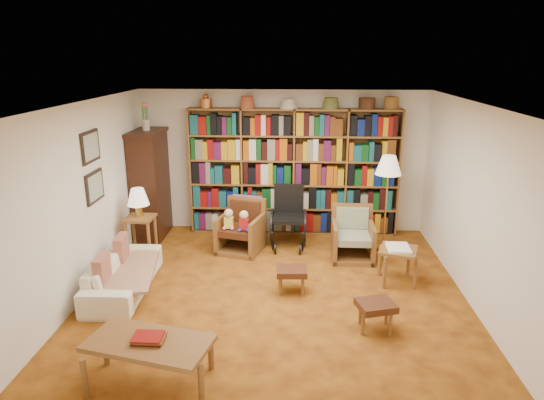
# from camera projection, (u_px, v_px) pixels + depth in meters

# --- Properties ---
(floor) EXTENTS (5.00, 5.00, 0.00)m
(floor) POSITION_uv_depth(u_px,v_px,m) (276.00, 291.00, 6.54)
(floor) COLOR #AB641A
(floor) RESTS_ON ground
(ceiling) EXTENTS (5.00, 5.00, 0.00)m
(ceiling) POSITION_uv_depth(u_px,v_px,m) (276.00, 104.00, 5.82)
(ceiling) COLOR white
(ceiling) RESTS_ON wall_back
(wall_back) EXTENTS (5.00, 0.00, 5.00)m
(wall_back) POSITION_uv_depth(u_px,v_px,m) (283.00, 162.00, 8.57)
(wall_back) COLOR white
(wall_back) RESTS_ON floor
(wall_front) EXTENTS (5.00, 0.00, 5.00)m
(wall_front) POSITION_uv_depth(u_px,v_px,m) (261.00, 297.00, 3.79)
(wall_front) COLOR white
(wall_front) RESTS_ON floor
(wall_left) EXTENTS (0.00, 5.00, 5.00)m
(wall_left) POSITION_uv_depth(u_px,v_px,m) (85.00, 200.00, 6.31)
(wall_left) COLOR white
(wall_left) RESTS_ON floor
(wall_right) EXTENTS (0.00, 5.00, 5.00)m
(wall_right) POSITION_uv_depth(u_px,v_px,m) (476.00, 206.00, 6.05)
(wall_right) COLOR white
(wall_right) RESTS_ON floor
(bookshelf) EXTENTS (3.60, 0.30, 2.42)m
(bookshelf) POSITION_uv_depth(u_px,v_px,m) (294.00, 168.00, 8.42)
(bookshelf) COLOR brown
(bookshelf) RESTS_ON floor
(curio_cabinet) EXTENTS (0.50, 0.95, 2.40)m
(curio_cabinet) POSITION_uv_depth(u_px,v_px,m) (150.00, 183.00, 8.30)
(curio_cabinet) COLOR #35190E
(curio_cabinet) RESTS_ON floor
(framed_pictures) EXTENTS (0.03, 0.52, 0.97)m
(framed_pictures) POSITION_uv_depth(u_px,v_px,m) (93.00, 167.00, 6.49)
(framed_pictures) COLOR black
(framed_pictures) RESTS_ON wall_left
(sofa) EXTENTS (1.68, 0.71, 0.49)m
(sofa) POSITION_uv_depth(u_px,v_px,m) (123.00, 274.00, 6.51)
(sofa) COLOR white
(sofa) RESTS_ON floor
(sofa_throw) EXTENTS (0.95, 1.46, 0.04)m
(sofa_throw) POSITION_uv_depth(u_px,v_px,m) (127.00, 270.00, 6.49)
(sofa_throw) COLOR beige
(sofa_throw) RESTS_ON sofa
(cushion_left) EXTENTS (0.16, 0.39, 0.38)m
(cushion_left) POSITION_uv_depth(u_px,v_px,m) (122.00, 249.00, 6.79)
(cushion_left) COLOR maroon
(cushion_left) RESTS_ON sofa
(cushion_right) EXTENTS (0.15, 0.39, 0.38)m
(cushion_right) POSITION_uv_depth(u_px,v_px,m) (102.00, 271.00, 6.12)
(cushion_right) COLOR maroon
(cushion_right) RESTS_ON sofa
(side_table_lamp) EXTENTS (0.44, 0.44, 0.68)m
(side_table_lamp) POSITION_uv_depth(u_px,v_px,m) (140.00, 228.00, 7.50)
(side_table_lamp) COLOR brown
(side_table_lamp) RESTS_ON floor
(table_lamp) EXTENTS (0.33, 0.33, 0.45)m
(table_lamp) POSITION_uv_depth(u_px,v_px,m) (138.00, 198.00, 7.36)
(table_lamp) COLOR gold
(table_lamp) RESTS_ON side_table_lamp
(armchair_leather) EXTENTS (0.83, 0.85, 0.84)m
(armchair_leather) POSITION_uv_depth(u_px,v_px,m) (241.00, 229.00, 7.88)
(armchair_leather) COLOR brown
(armchair_leather) RESTS_ON floor
(armchair_sage) EXTENTS (0.65, 0.68, 0.80)m
(armchair_sage) POSITION_uv_depth(u_px,v_px,m) (352.00, 238.00, 7.60)
(armchair_sage) COLOR brown
(armchair_sage) RESTS_ON floor
(wheelchair) EXTENTS (0.58, 0.81, 1.01)m
(wheelchair) POSITION_uv_depth(u_px,v_px,m) (288.00, 218.00, 8.03)
(wheelchair) COLOR black
(wheelchair) RESTS_ON floor
(floor_lamp) EXTENTS (0.41, 0.41, 1.56)m
(floor_lamp) POSITION_uv_depth(u_px,v_px,m) (388.00, 169.00, 7.61)
(floor_lamp) COLOR gold
(floor_lamp) RESTS_ON floor
(side_table_papers) EXTENTS (0.61, 0.61, 0.54)m
(side_table_papers) POSITION_uv_depth(u_px,v_px,m) (398.00, 254.00, 6.69)
(side_table_papers) COLOR brown
(side_table_papers) RESTS_ON floor
(footstool_a) EXTENTS (0.42, 0.36, 0.34)m
(footstool_a) POSITION_uv_depth(u_px,v_px,m) (292.00, 273.00, 6.46)
(footstool_a) COLOR #542716
(footstool_a) RESTS_ON floor
(footstool_b) EXTENTS (0.49, 0.45, 0.35)m
(footstool_b) POSITION_uv_depth(u_px,v_px,m) (376.00, 307.00, 5.56)
(footstool_b) COLOR #542716
(footstool_b) RESTS_ON floor
(coffee_table) EXTENTS (1.28, 0.84, 0.52)m
(coffee_table) POSITION_uv_depth(u_px,v_px,m) (149.00, 345.00, 4.62)
(coffee_table) COLOR brown
(coffee_table) RESTS_ON floor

